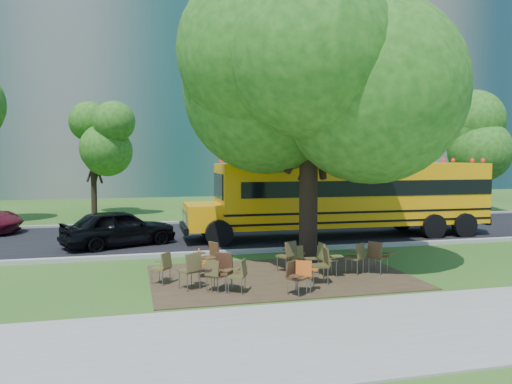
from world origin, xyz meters
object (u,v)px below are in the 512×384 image
object	(u,v)px
chair_4	(305,272)
chair_9	(210,254)
school_bus	(350,194)
chair_1	(216,272)
chair_0	(192,267)
chair_13	(357,255)
chair_11	(288,253)
chair_5	(295,275)
main_tree	(309,62)
chair_2	(239,273)
chair_14	(297,255)
chair_8	(163,265)
chair_3	(221,268)
chair_10	(202,261)
black_car	(119,228)
chair_7	(378,254)
chair_12	(326,256)
chair_6	(321,262)

from	to	relation	value
chair_4	chair_9	size ratio (longest dim) A/B	0.92
school_bus	chair_1	bearing A→B (deg)	-132.63
chair_0	chair_13	size ratio (longest dim) A/B	1.04
chair_1	chair_11	size ratio (longest dim) A/B	0.89
chair_5	main_tree	bearing A→B (deg)	-150.12
main_tree	chair_2	size ratio (longest dim) A/B	11.64
chair_5	chair_13	xyz separation A→B (m)	(2.35, 1.59, 0.05)
school_bus	chair_14	distance (m)	6.96
chair_8	chair_9	size ratio (longest dim) A/B	0.94
chair_3	chair_8	size ratio (longest dim) A/B	1.11
chair_3	chair_10	world-z (taller)	chair_3
chair_2	chair_1	bearing A→B (deg)	99.60
chair_8	black_car	size ratio (longest dim) A/B	0.21
chair_4	chair_10	xyz separation A→B (m)	(-2.19, 2.04, -0.02)
chair_2	chair_11	world-z (taller)	chair_11
chair_3	chair_7	size ratio (longest dim) A/B	1.00
chair_9	chair_11	world-z (taller)	chair_11
chair_3	chair_8	bearing A→B (deg)	-5.05
school_bus	black_car	distance (m)	9.23
school_bus	chair_0	xyz separation A→B (m)	(-7.30, -6.72, -1.17)
chair_7	chair_12	bearing A→B (deg)	-124.26
chair_7	chair_3	bearing A→B (deg)	-113.51
chair_0	chair_4	distance (m)	2.78
chair_2	chair_4	world-z (taller)	chair_2
school_bus	chair_8	size ratio (longest dim) A/B	14.65
chair_6	chair_10	distance (m)	3.17
chair_7	black_car	xyz separation A→B (m)	(-7.13, 6.23, 0.12)
chair_3	chair_11	world-z (taller)	chair_3
chair_0	chair_10	world-z (taller)	chair_0
chair_3	chair_12	world-z (taller)	chair_12
chair_3	chair_10	bearing A→B (deg)	-47.79
chair_10	chair_8	bearing A→B (deg)	-61.66
chair_1	chair_10	distance (m)	1.51
black_car	chair_11	bearing A→B (deg)	-161.69
chair_1	chair_2	world-z (taller)	chair_2
chair_7	chair_13	distance (m)	0.60
chair_1	chair_10	bearing A→B (deg)	137.53
school_bus	chair_9	bearing A→B (deg)	-141.34
chair_10	chair_1	bearing A→B (deg)	12.28
chair_0	chair_6	size ratio (longest dim) A/B	0.98
chair_4	chair_5	xyz separation A→B (m)	(-0.30, -0.13, -0.00)
chair_0	chair_1	size ratio (longest dim) A/B	1.14
chair_7	chair_0	bearing A→B (deg)	-117.57
chair_12	black_car	distance (m)	8.33
chair_5	chair_13	size ratio (longest dim) A/B	0.91
chair_8	chair_14	xyz separation A→B (m)	(3.80, 0.57, -0.05)
school_bus	chair_13	size ratio (longest dim) A/B	13.82
chair_10	chair_13	bearing A→B (deg)	90.17
chair_11	chair_1	bearing A→B (deg)	-173.46
chair_10	chair_6	bearing A→B (deg)	73.45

